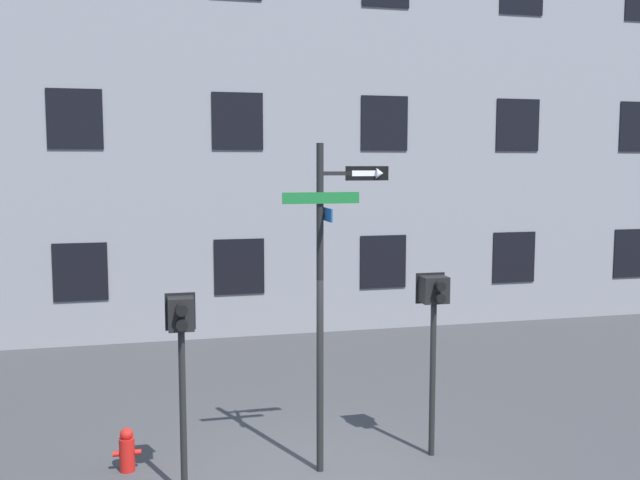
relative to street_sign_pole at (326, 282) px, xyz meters
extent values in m
cube|color=gray|center=(-0.17, 7.68, 4.04)|extent=(24.00, 0.60, 13.03)
cube|color=black|center=(-3.60, 7.36, -0.84)|extent=(1.14, 0.03, 1.26)
cube|color=black|center=(-0.17, 7.36, -0.84)|extent=(1.14, 0.03, 1.26)
cube|color=black|center=(3.26, 7.36, -0.84)|extent=(1.14, 0.03, 1.26)
cube|color=black|center=(6.69, 7.36, -0.84)|extent=(1.14, 0.03, 1.26)
cube|color=black|center=(10.12, 7.36, -0.84)|extent=(1.14, 0.03, 1.26)
cube|color=black|center=(-3.60, 7.36, 2.41)|extent=(1.14, 0.03, 1.26)
cube|color=black|center=(-0.17, 7.36, 2.41)|extent=(1.14, 0.03, 1.26)
cube|color=black|center=(3.26, 7.36, 2.41)|extent=(1.14, 0.03, 1.26)
cube|color=black|center=(6.69, 7.36, 2.41)|extent=(1.14, 0.03, 1.26)
cube|color=black|center=(10.12, 7.36, 2.41)|extent=(1.14, 0.03, 1.26)
cylinder|color=black|center=(-0.08, 0.01, -0.37)|extent=(0.09, 0.09, 4.21)
cube|color=black|center=(0.23, 0.01, 1.36)|extent=(0.60, 0.05, 0.05)
cube|color=#196B2D|center=(-0.08, -0.05, 1.06)|extent=(0.97, 0.02, 0.14)
cube|color=#14478C|center=(-0.02, 0.01, 0.86)|extent=(0.02, 0.71, 0.16)
cube|color=black|center=(0.53, -0.01, 1.36)|extent=(0.56, 0.02, 0.18)
cube|color=white|center=(0.49, -0.02, 1.36)|extent=(0.32, 0.01, 0.07)
cone|color=white|center=(0.69, -0.02, 1.36)|extent=(0.10, 0.14, 0.14)
cylinder|color=black|center=(-1.81, -0.28, -1.46)|extent=(0.08, 0.08, 2.02)
cube|color=black|center=(-1.81, -0.28, -0.26)|extent=(0.30, 0.26, 0.39)
cube|color=black|center=(-1.81, -0.14, -0.26)|extent=(0.36, 0.02, 0.45)
cylinder|color=black|center=(-1.81, -0.47, -0.17)|extent=(0.14, 0.12, 0.14)
cylinder|color=black|center=(-1.81, -0.47, -0.35)|extent=(0.14, 0.12, 0.14)
cylinder|color=silver|center=(-1.81, -0.41, -0.17)|extent=(0.11, 0.01, 0.11)
cylinder|color=black|center=(1.52, 0.14, -1.42)|extent=(0.08, 0.08, 2.11)
cube|color=black|center=(1.52, 0.14, -0.19)|extent=(0.35, 0.26, 0.35)
cube|color=black|center=(1.52, 0.28, -0.19)|extent=(0.41, 0.02, 0.41)
cylinder|color=black|center=(1.52, -0.05, -0.11)|extent=(0.12, 0.12, 0.12)
cylinder|color=black|center=(1.52, -0.05, -0.27)|extent=(0.12, 0.12, 0.12)
cylinder|color=silver|center=(1.52, 0.00, -0.11)|extent=(0.10, 0.01, 0.10)
cylinder|color=red|center=(-2.50, 0.59, -2.26)|extent=(0.20, 0.20, 0.44)
sphere|color=red|center=(-2.50, 0.59, -1.98)|extent=(0.17, 0.17, 0.17)
cylinder|color=red|center=(-2.64, 0.59, -2.23)|extent=(0.08, 0.07, 0.07)
cylinder|color=red|center=(-2.36, 0.59, -2.23)|extent=(0.08, 0.07, 0.07)
camera|label=1|loc=(-2.16, -8.58, 1.48)|focal=40.00mm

